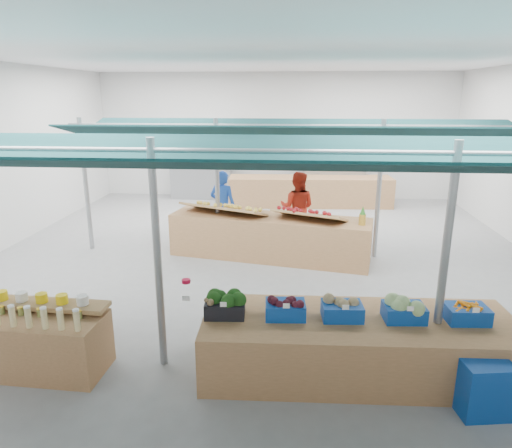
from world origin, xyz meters
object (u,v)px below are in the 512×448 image
object	(u,v)px
crate_stack	(484,388)
vendor_right	(297,208)
veg_counter	(357,346)
fruit_counter	(269,237)
bottle_shelf	(40,340)
vendor_left	(223,206)

from	to	relation	value
crate_stack	vendor_right	distance (m)	6.41
veg_counter	fruit_counter	distance (m)	4.47
crate_stack	vendor_right	world-z (taller)	vendor_right
bottle_shelf	vendor_left	distance (m)	5.84
crate_stack	vendor_left	bearing A→B (deg)	122.70
vendor_left	vendor_right	size ratio (longest dim) A/B	1.00
crate_stack	fruit_counter	bearing A→B (deg)	118.46
fruit_counter	crate_stack	bearing A→B (deg)	-50.22
veg_counter	vendor_right	world-z (taller)	vendor_right
veg_counter	vendor_left	size ratio (longest dim) A/B	2.27
veg_counter	vendor_left	bearing A→B (deg)	113.68
fruit_counter	vendor_left	distance (m)	1.68
fruit_counter	vendor_right	xyz separation A→B (m)	(0.60, 1.10, 0.40)
vendor_left	vendor_right	bearing A→B (deg)	-168.68
veg_counter	crate_stack	bearing A→B (deg)	-29.88
vendor_left	crate_stack	bearing A→B (deg)	134.02
fruit_counter	crate_stack	size ratio (longest dim) A/B	6.66
crate_stack	vendor_left	size ratio (longest dim) A/B	0.38
bottle_shelf	vendor_left	xyz separation A→B (m)	(1.52, 5.62, 0.45)
bottle_shelf	vendor_left	size ratio (longest dim) A/B	1.00
bottle_shelf	vendor_right	bearing A→B (deg)	61.82
bottle_shelf	veg_counter	distance (m)	4.10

